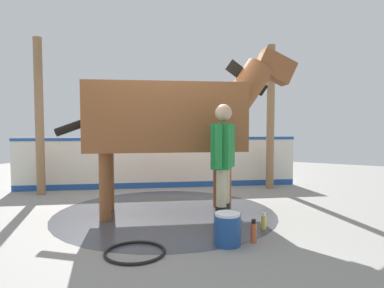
% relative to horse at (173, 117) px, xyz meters
% --- Properties ---
extents(ground_plane, '(16.00, 16.00, 0.02)m').
position_rel_horse_xyz_m(ground_plane, '(0.23, 0.17, -1.46)').
color(ground_plane, gray).
extents(wet_patch, '(3.32, 3.32, 0.00)m').
position_rel_horse_xyz_m(wet_patch, '(0.09, 0.06, -1.45)').
color(wet_patch, '#42444C').
rests_on(wet_patch, ground).
extents(barrier_wall, '(4.84, 3.48, 1.06)m').
position_rel_horse_xyz_m(barrier_wall, '(1.28, -1.61, -0.96)').
color(barrier_wall, silver).
rests_on(barrier_wall, ground).
extents(roof_post_near, '(0.16, 0.16, 2.95)m').
position_rel_horse_xyz_m(roof_post_near, '(-0.79, -2.61, 0.02)').
color(roof_post_near, olive).
rests_on(roof_post_near, ground).
extents(roof_post_far, '(0.16, 0.16, 2.95)m').
position_rel_horse_xyz_m(roof_post_far, '(2.91, 0.02, 0.02)').
color(roof_post_far, olive).
rests_on(roof_post_far, ground).
extents(horse, '(3.05, 2.34, 2.50)m').
position_rel_horse_xyz_m(horse, '(0.00, 0.00, 0.00)').
color(horse, brown).
rests_on(horse, ground).
extents(handler, '(0.30, 0.64, 1.60)m').
position_rel_horse_xyz_m(handler, '(-0.97, 0.38, -0.54)').
color(handler, black).
rests_on(handler, ground).
extents(wash_bucket, '(0.30, 0.30, 0.37)m').
position_rel_horse_xyz_m(wash_bucket, '(-1.24, 0.91, -1.27)').
color(wash_bucket, '#1E478C').
rests_on(wash_bucket, ground).
extents(bottle_shampoo, '(0.07, 0.07, 0.22)m').
position_rel_horse_xyz_m(bottle_shampoo, '(-1.45, 0.17, -1.35)').
color(bottle_shampoo, '#D8CC4C').
rests_on(bottle_shampoo, ground).
extents(bottle_spray, '(0.07, 0.07, 0.27)m').
position_rel_horse_xyz_m(bottle_spray, '(-1.48, 0.70, -1.33)').
color(bottle_spray, '#CC5933').
rests_on(bottle_spray, ground).
extents(hose_coil, '(0.65, 0.65, 0.03)m').
position_rel_horse_xyz_m(hose_coil, '(-0.49, 1.59, -1.43)').
color(hose_coil, black).
rests_on(hose_coil, ground).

